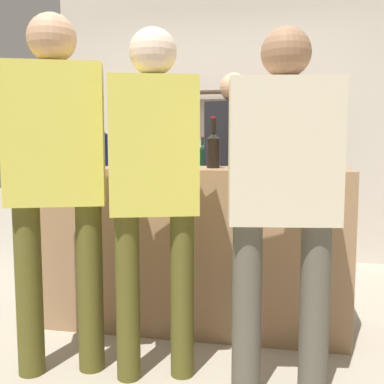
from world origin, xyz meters
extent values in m
plane|color=#B2A893|center=(0.00, 0.00, 0.00)|extent=(16.00, 16.00, 0.00)
cube|color=#997551|center=(0.00, 0.00, 0.51)|extent=(1.93, 0.52, 1.03)
cube|color=beige|center=(0.00, 1.86, 1.40)|extent=(3.53, 0.12, 2.80)
cylinder|color=#4C3828|center=(-0.97, 1.68, 0.85)|extent=(0.05, 0.05, 1.70)
cylinder|color=#4C3828|center=(0.97, 1.68, 0.85)|extent=(0.05, 0.05, 1.70)
cube|color=#4C3828|center=(0.00, 1.68, 1.69)|extent=(2.00, 0.18, 0.02)
cube|color=#4C3828|center=(0.00, 1.68, 0.93)|extent=(2.00, 0.18, 0.02)
cylinder|color=black|center=(-0.64, 1.68, 1.04)|extent=(0.08, 0.08, 0.20)
cone|color=black|center=(-0.64, 1.68, 1.16)|extent=(0.08, 0.08, 0.04)
cylinder|color=black|center=(-0.64, 1.68, 1.21)|extent=(0.03, 0.03, 0.07)
cylinder|color=gold|center=(-0.64, 1.68, 1.26)|extent=(0.03, 0.03, 0.01)
cylinder|color=black|center=(-0.21, 1.68, 1.03)|extent=(0.08, 0.08, 0.18)
cone|color=black|center=(-0.21, 1.68, 1.14)|extent=(0.08, 0.08, 0.04)
cylinder|color=black|center=(-0.21, 1.68, 1.20)|extent=(0.03, 0.03, 0.08)
cylinder|color=maroon|center=(-0.21, 1.68, 1.24)|extent=(0.03, 0.03, 0.01)
cylinder|color=brown|center=(0.21, 1.68, 1.06)|extent=(0.06, 0.06, 0.24)
cone|color=brown|center=(0.21, 1.68, 1.20)|extent=(0.06, 0.06, 0.03)
cylinder|color=brown|center=(0.21, 1.68, 1.25)|extent=(0.02, 0.02, 0.08)
cylinder|color=black|center=(0.21, 1.68, 1.30)|extent=(0.03, 0.03, 0.01)
cylinder|color=silver|center=(0.64, 1.68, 1.06)|extent=(0.07, 0.07, 0.22)
cone|color=silver|center=(0.64, 1.68, 1.18)|extent=(0.07, 0.07, 0.03)
cylinder|color=silver|center=(0.64, 1.68, 1.24)|extent=(0.03, 0.03, 0.08)
cylinder|color=#232328|center=(0.64, 1.68, 1.28)|extent=(0.03, 0.03, 0.01)
cylinder|color=#0F1956|center=(-0.66, 0.12, 1.14)|extent=(0.09, 0.09, 0.21)
cone|color=#0F1956|center=(-0.66, 0.12, 1.26)|extent=(0.09, 0.09, 0.04)
cylinder|color=#0F1956|center=(-0.66, 0.12, 1.33)|extent=(0.03, 0.03, 0.10)
cylinder|color=gold|center=(-0.66, 0.12, 1.39)|extent=(0.04, 0.04, 0.01)
cylinder|color=black|center=(0.40, 0.04, 1.14)|extent=(0.08, 0.08, 0.23)
cone|color=black|center=(0.40, 0.04, 1.28)|extent=(0.08, 0.08, 0.04)
cylinder|color=black|center=(0.40, 0.04, 1.34)|extent=(0.03, 0.03, 0.09)
cylinder|color=maroon|center=(0.40, 0.04, 1.40)|extent=(0.03, 0.03, 0.01)
cylinder|color=black|center=(0.14, -0.01, 1.12)|extent=(0.08, 0.08, 0.18)
cone|color=black|center=(0.14, -0.01, 1.23)|extent=(0.08, 0.08, 0.04)
cylinder|color=black|center=(0.14, -0.01, 1.29)|extent=(0.03, 0.03, 0.09)
cylinder|color=maroon|center=(0.14, -0.01, 1.34)|extent=(0.03, 0.03, 0.01)
cylinder|color=#846647|center=(-0.26, 0.06, 1.14)|extent=(0.19, 0.19, 0.22)
cylinder|color=#846647|center=(-0.26, 0.06, 1.25)|extent=(0.20, 0.20, 0.01)
cylinder|color=black|center=(0.03, 0.95, 0.42)|extent=(0.12, 0.12, 0.85)
cylinder|color=black|center=(0.31, 0.89, 0.42)|extent=(0.12, 0.12, 0.85)
cube|color=black|center=(0.17, 0.92, 1.19)|extent=(0.47, 0.29, 0.67)
sphere|color=tan|center=(0.17, 0.92, 1.64)|extent=(0.23, 0.23, 0.23)
cylinder|color=brown|center=(0.07, -0.64, 0.42)|extent=(0.12, 0.12, 0.84)
cylinder|color=brown|center=(-0.19, -0.72, 0.42)|extent=(0.12, 0.12, 0.84)
cube|color=#D1C64C|center=(-0.06, -0.68, 1.17)|extent=(0.46, 0.31, 0.66)
sphere|color=beige|center=(-0.06, -0.68, 1.61)|extent=(0.23, 0.23, 0.23)
cylinder|color=#575347|center=(0.71, -0.70, 0.41)|extent=(0.14, 0.14, 0.82)
cylinder|color=#575347|center=(0.40, -0.75, 0.41)|extent=(0.14, 0.14, 0.82)
cube|color=beige|center=(0.56, -0.72, 1.14)|extent=(0.52, 0.28, 0.65)
sphere|color=#936B4C|center=(0.56, -0.72, 1.58)|extent=(0.22, 0.22, 0.22)
cylinder|color=brown|center=(-0.41, -0.67, 0.44)|extent=(0.13, 0.13, 0.88)
cylinder|color=brown|center=(-0.70, -0.77, 0.44)|extent=(0.13, 0.13, 0.88)
cube|color=#D1C64C|center=(-0.55, -0.72, 1.22)|extent=(0.52, 0.35, 0.69)
sphere|color=tan|center=(-0.55, -0.72, 1.69)|extent=(0.24, 0.24, 0.24)
camera|label=1|loc=(0.53, -2.79, 1.18)|focal=42.00mm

